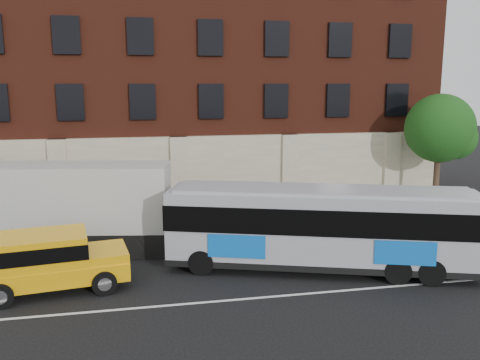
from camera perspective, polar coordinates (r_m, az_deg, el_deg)
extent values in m
plane|color=black|center=(16.29, -3.09, -14.18)|extent=(120.00, 120.00, 0.00)
cube|color=gray|center=(24.67, -6.17, -5.28)|extent=(60.00, 6.00, 0.15)
cube|color=gray|center=(21.82, -5.42, -7.42)|extent=(60.00, 0.25, 0.15)
cube|color=silver|center=(16.74, -3.35, -13.45)|extent=(60.00, 0.12, 0.01)
cube|color=#562114|center=(31.71, -7.84, 12.08)|extent=(30.00, 10.00, 15.00)
cube|color=beige|center=(26.97, -6.83, 0.62)|extent=(30.00, 0.35, 4.00)
cube|color=beige|center=(27.08, -19.57, 0.10)|extent=(0.90, 0.55, 4.00)
cube|color=beige|center=(26.88, -6.81, 0.58)|extent=(0.90, 0.55, 4.00)
cube|color=beige|center=(27.99, 5.52, 1.01)|extent=(0.90, 0.55, 4.00)
cube|color=beige|center=(30.28, 16.45, 1.36)|extent=(0.90, 0.55, 4.00)
cube|color=black|center=(26.75, -18.42, 8.26)|extent=(1.30, 0.20, 1.80)
cube|color=black|center=(26.56, -10.83, 8.60)|extent=(1.30, 0.20, 1.80)
cube|color=black|center=(26.84, -3.25, 8.79)|extent=(1.30, 0.20, 1.80)
cube|color=black|center=(27.56, 4.05, 8.83)|extent=(1.30, 0.20, 1.80)
cube|color=black|center=(28.69, 10.88, 8.74)|extent=(1.30, 0.20, 1.80)
cube|color=black|center=(30.19, 17.11, 8.56)|extent=(1.30, 0.20, 1.80)
cube|color=black|center=(26.83, -18.84, 15.09)|extent=(1.30, 0.20, 1.80)
cube|color=black|center=(26.65, -11.08, 15.49)|extent=(1.30, 0.20, 1.80)
cube|color=black|center=(26.92, -3.33, 15.61)|extent=(1.30, 0.20, 1.80)
cube|color=black|center=(27.64, 4.14, 15.48)|extent=(1.30, 0.20, 1.80)
cube|color=black|center=(28.77, 11.12, 15.12)|extent=(1.30, 0.20, 1.80)
cube|color=black|center=(30.26, 17.46, 14.61)|extent=(1.30, 0.20, 1.80)
cube|color=black|center=(27.00, -16.35, -0.60)|extent=(2.60, 0.15, 2.80)
cube|color=black|center=(27.14, -3.64, -0.13)|extent=(2.60, 0.15, 2.80)
cube|color=black|center=(28.56, 8.37, 0.33)|extent=(2.60, 0.15, 2.80)
cylinder|color=#332419|center=(29.20, 21.06, -0.25)|extent=(0.32, 0.32, 3.00)
sphere|color=#154313|center=(28.82, 21.44, 5.41)|extent=(3.60, 3.60, 3.60)
sphere|color=#154313|center=(28.92, 22.97, 4.32)|extent=(2.20, 2.20, 2.20)
sphere|color=#154313|center=(28.88, 19.96, 4.72)|extent=(2.00, 2.00, 2.00)
cube|color=#A4A5AF|center=(19.10, 9.08, -5.18)|extent=(11.41, 5.83, 2.67)
cube|color=black|center=(19.47, 8.97, -8.70)|extent=(11.47, 5.89, 0.23)
cube|color=#A4A5AF|center=(18.77, 9.20, -1.12)|extent=(10.79, 5.38, 0.11)
cube|color=black|center=(18.98, 9.12, -3.89)|extent=(11.51, 5.92, 0.94)
cube|color=blue|center=(18.23, -0.41, -7.44)|extent=(1.97, 0.70, 0.84)
cube|color=blue|center=(20.67, 16.79, -5.70)|extent=(1.97, 0.70, 0.84)
cylinder|color=black|center=(18.80, -4.37, -9.17)|extent=(0.98, 0.57, 0.94)
cylinder|color=black|center=(20.77, -3.19, -7.20)|extent=(0.98, 0.57, 0.94)
cylinder|color=black|center=(18.74, 17.23, -9.70)|extent=(0.98, 0.57, 0.94)
cylinder|color=black|center=(20.72, 16.23, -7.67)|extent=(0.98, 0.57, 0.94)
cylinder|color=black|center=(18.98, 20.62, -9.66)|extent=(0.98, 0.57, 0.94)
cylinder|color=black|center=(20.93, 19.30, -7.67)|extent=(0.98, 0.57, 0.94)
cube|color=#FFB10D|center=(18.48, -20.14, -9.55)|extent=(5.09, 2.69, 0.61)
cube|color=#FFB10D|center=(18.25, -22.06, -7.26)|extent=(3.58, 2.43, 1.01)
cube|color=black|center=(18.24, -22.07, -7.11)|extent=(3.63, 2.48, 0.51)
cube|color=#FFB10D|center=(18.37, -14.98, -7.87)|extent=(1.77, 2.12, 0.30)
cube|color=black|center=(18.57, -12.50, -8.88)|extent=(0.29, 1.61, 0.56)
cylinder|color=black|center=(17.67, -14.92, -11.07)|extent=(0.84, 0.39, 0.81)
cylinder|color=silver|center=(17.67, -14.92, -11.07)|extent=(0.48, 0.36, 0.44)
cylinder|color=black|center=(19.53, -15.43, -8.97)|extent=(0.84, 0.39, 0.81)
cylinder|color=silver|center=(19.53, -15.43, -8.97)|extent=(0.48, 0.36, 0.44)
cylinder|color=black|center=(17.76, -25.26, -11.66)|extent=(0.84, 0.39, 0.81)
cylinder|color=silver|center=(17.76, -25.26, -11.66)|extent=(0.48, 0.36, 0.44)
cylinder|color=black|center=(19.60, -24.72, -9.51)|extent=(0.84, 0.39, 0.81)
cylinder|color=silver|center=(19.60, -24.72, -9.51)|extent=(0.48, 0.36, 0.44)
cube|color=black|center=(22.79, -21.76, -6.25)|extent=(11.14, 4.05, 1.00)
cube|color=beige|center=(22.35, -22.09, -1.77)|extent=(11.15, 4.09, 2.64)
cylinder|color=black|center=(20.98, -14.96, -7.41)|extent=(0.94, 0.41, 0.91)
cylinder|color=black|center=(22.92, -13.76, -5.80)|extent=(0.94, 0.41, 0.91)
cylinder|color=black|center=(20.75, -12.00, -7.48)|extent=(0.94, 0.41, 0.91)
cylinder|color=black|center=(22.72, -11.05, -5.83)|extent=(0.94, 0.41, 0.91)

